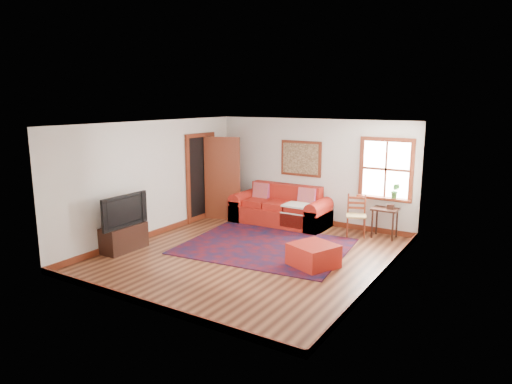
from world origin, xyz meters
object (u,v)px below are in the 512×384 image
Objects in this scene: side_table at (385,214)px; ladder_back_chair at (356,214)px; red_leather_sofa at (281,211)px; red_ottoman at (313,255)px; media_cabinet at (124,238)px.

ladder_back_chair is at bearing -166.57° from side_table.
red_leather_sofa is 3.27× the size of red_ottoman.
media_cabinet reaches higher than red_ottoman.
red_ottoman is at bearing 17.69° from media_cabinet.
red_leather_sofa reaches higher than side_table.
media_cabinet is (-4.14, -3.54, -0.28)m from side_table.
side_table is 5.45m from media_cabinet.
media_cabinet is (-1.68, -3.39, -0.05)m from red_leather_sofa.
red_leather_sofa reaches higher than ladder_back_chair.
red_ottoman is at bearing -103.35° from side_table.
side_table is at bearing 13.43° from ladder_back_chair.
red_leather_sofa is 1.88m from ladder_back_chair.
red_leather_sofa reaches higher than media_cabinet.
ladder_back_chair is 4.92m from media_cabinet.
red_ottoman is 3.75m from media_cabinet.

